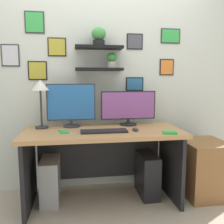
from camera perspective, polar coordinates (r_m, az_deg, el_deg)
name	(u,v)px	position (r m, az deg, el deg)	size (l,w,h in m)	color
ground_plane	(103,201)	(2.64, -2.11, -20.38)	(8.00, 8.00, 0.00)	tan
back_wall_assembly	(98,69)	(2.76, -3.34, 10.07)	(4.40, 0.24, 2.70)	silver
desk	(102,149)	(2.48, -2.32, -8.80)	(1.56, 0.68, 0.75)	tan
monitor_left	(71,104)	(2.54, -9.63, 1.77)	(0.50, 0.18, 0.45)	#2D2D33
monitor_right	(128,107)	(2.61, 3.87, 1.15)	(0.60, 0.18, 0.37)	black
keyboard	(105,131)	(2.28, -1.79, -4.55)	(0.44, 0.14, 0.02)	black
computer_mouse	(135,129)	(2.35, 5.57, -4.09)	(0.06, 0.09, 0.03)	#2D2D33
desk_lamp	(40,90)	(2.52, -16.58, 5.02)	(0.17, 0.17, 0.49)	#2D2D33
cell_phone	(64,132)	(2.32, -11.38, -4.63)	(0.07, 0.14, 0.01)	green
scissors_tray	(170,132)	(2.28, 13.50, -4.74)	(0.12, 0.08, 0.02)	green
drawer_cabinet	(203,168)	(2.84, 20.82, -12.31)	(0.44, 0.50, 0.59)	brown
computer_tower_left	(50,180)	(2.64, -14.36, -15.31)	(0.18, 0.40, 0.45)	#99999E
computer_tower_right	(147,174)	(2.71, 8.31, -14.42)	(0.18, 0.40, 0.45)	black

